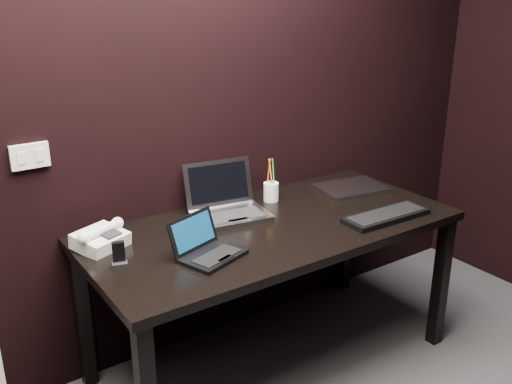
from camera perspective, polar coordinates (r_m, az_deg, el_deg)
wall_back at (r=2.62m, az=-8.89°, el=9.59°), size 4.00×0.00×4.00m
wall_switch at (r=2.45m, az=-21.68°, el=3.36°), size 0.15×0.02×0.10m
desk at (r=2.63m, az=1.65°, el=-4.77°), size 1.70×0.80×0.74m
netbook at (r=2.29m, az=-4.88°, el=-5.70°), size 0.30×0.28×0.16m
silver_laptop at (r=2.68m, az=-2.87°, el=-1.45°), size 0.38×0.36×0.23m
ext_keyboard at (r=2.72m, az=12.89°, el=-2.33°), size 0.44×0.16×0.03m
closed_laptop at (r=3.05m, az=9.50°, el=0.37°), size 0.38×0.31×0.02m
desk_phone at (r=2.44m, az=-15.27°, el=-4.47°), size 0.24×0.23×0.11m
mobile_phone at (r=2.26m, az=-13.53°, el=-6.37°), size 0.07×0.06×0.10m
pen_cup at (r=2.85m, az=1.52°, el=0.11°), size 0.10×0.10×0.22m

